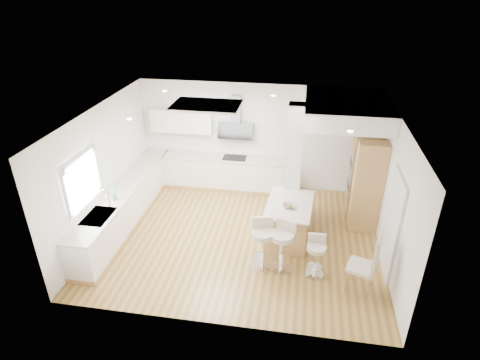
% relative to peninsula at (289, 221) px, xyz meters
% --- Properties ---
extents(ground, '(6.00, 6.00, 0.00)m').
position_rel_peninsula_xyz_m(ground, '(-1.04, -0.16, -0.44)').
color(ground, '#A67D3D').
rests_on(ground, ground).
extents(ceiling, '(6.00, 5.00, 0.02)m').
position_rel_peninsula_xyz_m(ceiling, '(-1.04, -0.16, -0.44)').
color(ceiling, white).
rests_on(ceiling, ground).
extents(wall_back, '(6.00, 0.04, 2.80)m').
position_rel_peninsula_xyz_m(wall_back, '(-1.04, 2.34, 0.96)').
color(wall_back, white).
rests_on(wall_back, ground).
extents(wall_left, '(0.04, 5.00, 2.80)m').
position_rel_peninsula_xyz_m(wall_left, '(-4.04, -0.16, 0.96)').
color(wall_left, white).
rests_on(wall_left, ground).
extents(wall_right, '(0.04, 5.00, 2.80)m').
position_rel_peninsula_xyz_m(wall_right, '(1.96, -0.16, 0.96)').
color(wall_right, white).
rests_on(wall_right, ground).
extents(skylight, '(4.10, 2.10, 0.06)m').
position_rel_peninsula_xyz_m(skylight, '(-1.83, 0.44, 2.33)').
color(skylight, silver).
rests_on(skylight, ground).
extents(window_left, '(0.06, 1.28, 1.07)m').
position_rel_peninsula_xyz_m(window_left, '(-4.00, -1.06, 1.26)').
color(window_left, white).
rests_on(window_left, ground).
extents(doorway_right, '(0.05, 1.00, 2.10)m').
position_rel_peninsula_xyz_m(doorway_right, '(1.93, -0.76, 0.56)').
color(doorway_right, '#4D463C').
rests_on(doorway_right, ground).
extents(counter_left, '(0.63, 4.50, 1.35)m').
position_rel_peninsula_xyz_m(counter_left, '(-3.74, 0.07, 0.02)').
color(counter_left, tan).
rests_on(counter_left, ground).
extents(counter_back, '(3.62, 0.63, 2.50)m').
position_rel_peninsula_xyz_m(counter_back, '(-1.96, 2.07, 0.26)').
color(counter_back, tan).
rests_on(counter_back, ground).
extents(pillar, '(0.35, 0.35, 2.80)m').
position_rel_peninsula_xyz_m(pillar, '(0.01, 0.79, 0.96)').
color(pillar, silver).
rests_on(pillar, ground).
extents(soffit, '(1.78, 2.20, 0.40)m').
position_rel_peninsula_xyz_m(soffit, '(1.06, 1.24, 2.16)').
color(soffit, white).
rests_on(soffit, ground).
extents(oven_column, '(0.63, 1.21, 2.10)m').
position_rel_peninsula_xyz_m(oven_column, '(1.64, 1.07, 0.61)').
color(oven_column, tan).
rests_on(oven_column, ground).
extents(peninsula, '(1.05, 1.49, 0.93)m').
position_rel_peninsula_xyz_m(peninsula, '(0.00, 0.00, 0.00)').
color(peninsula, tan).
rests_on(peninsula, ground).
extents(bar_stool_a, '(0.55, 0.55, 1.04)m').
position_rel_peninsula_xyz_m(bar_stool_a, '(-0.45, -1.03, 0.15)').
color(bar_stool_a, white).
rests_on(bar_stool_a, ground).
extents(bar_stool_b, '(0.61, 0.61, 1.05)m').
position_rel_peninsula_xyz_m(bar_stool_b, '(-0.07, -1.04, 0.15)').
color(bar_stool_b, white).
rests_on(bar_stool_b, ground).
extents(bar_stool_c, '(0.39, 0.39, 0.86)m').
position_rel_peninsula_xyz_m(bar_stool_c, '(0.57, -1.13, 0.05)').
color(bar_stool_c, white).
rests_on(bar_stool_c, ground).
extents(dining_chair, '(0.61, 0.61, 1.23)m').
position_rel_peninsula_xyz_m(dining_chair, '(1.48, -1.44, 0.22)').
color(dining_chair, beige).
rests_on(dining_chair, ground).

